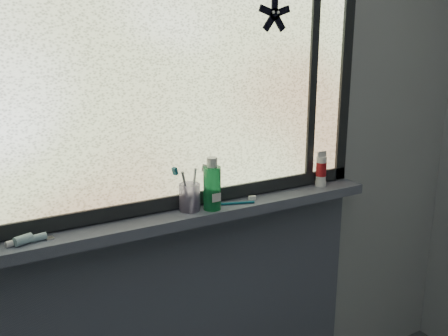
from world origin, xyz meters
TOP-DOWN VIEW (x-y plane):
  - wall_back at (0.00, 1.30)m, footprint 3.00×0.01m
  - windowsill at (0.00, 1.23)m, footprint 1.62×0.14m
  - sill_apron at (0.00, 1.29)m, footprint 1.62×0.02m
  - window_pane at (0.00, 1.28)m, footprint 1.50×0.01m
  - frame_bottom at (0.00, 1.28)m, footprint 1.60×0.03m
  - frame_right at (0.78, 1.28)m, footprint 0.05×0.03m
  - frame_mullion at (0.60, 1.28)m, footprint 0.03×0.03m
  - starfish_sticker at (0.40, 1.27)m, footprint 0.15×0.02m
  - toothpaste_tube at (-0.55, 1.22)m, footprint 0.17×0.08m
  - toothbrush_cup at (0.02, 1.24)m, footprint 0.10×0.10m
  - toothbrush_lying at (0.18, 1.22)m, footprint 0.22×0.09m
  - mouthwash_bottle at (0.10, 1.21)m, footprint 0.07×0.07m
  - cream_tube at (0.64, 1.24)m, footprint 0.05×0.05m

SIDE VIEW (x-z plane):
  - sill_apron at x=0.00m, z-range 0.00..0.98m
  - windowsill at x=0.00m, z-range 0.98..1.02m
  - toothbrush_lying at x=0.18m, z-range 1.02..1.04m
  - toothpaste_tube at x=-0.55m, z-range 1.02..1.05m
  - frame_bottom at x=0.00m, z-range 1.02..1.07m
  - toothbrush_cup at x=0.02m, z-range 1.02..1.12m
  - cream_tube at x=0.64m, z-range 1.05..1.15m
  - mouthwash_bottle at x=0.10m, z-range 1.04..1.20m
  - wall_back at x=0.00m, z-range 0.00..2.50m
  - frame_right at x=0.78m, z-range 0.98..2.08m
  - window_pane at x=0.00m, z-range 1.03..2.03m
  - frame_mullion at x=0.60m, z-range 1.03..2.03m
  - starfish_sticker at x=0.40m, z-range 1.65..1.79m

